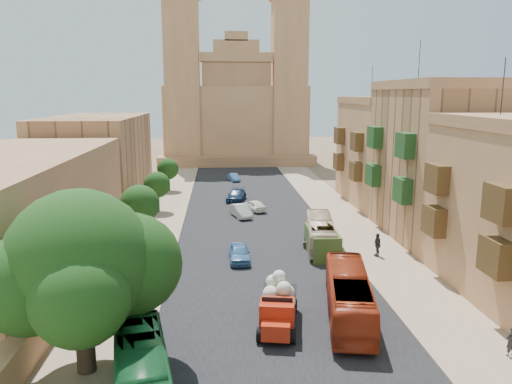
{
  "coord_description": "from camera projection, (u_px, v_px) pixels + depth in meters",
  "views": [
    {
      "loc": [
        -3.26,
        -17.6,
        12.61
      ],
      "look_at": [
        0.0,
        26.0,
        4.0
      ],
      "focal_mm": 35.0,
      "sensor_mm": 36.0,
      "label": 1
    }
  ],
  "objects": [
    {
      "name": "road_surface",
      "position": [
        253.0,
        224.0,
        49.25
      ],
      "size": [
        14.0,
        140.0,
        0.01
      ],
      "primitive_type": "cube",
      "color": "black",
      "rests_on": "ground"
    },
    {
      "name": "sidewalk_east",
      "position": [
        347.0,
        222.0,
        49.95
      ],
      "size": [
        5.0,
        140.0,
        0.01
      ],
      "primitive_type": "cube",
      "color": "#9B8066",
      "rests_on": "ground"
    },
    {
      "name": "sidewalk_west",
      "position": [
        156.0,
        226.0,
        48.56
      ],
      "size": [
        5.0,
        140.0,
        0.01
      ],
      "primitive_type": "cube",
      "color": "#9B8066",
      "rests_on": "ground"
    },
    {
      "name": "kerb_east",
      "position": [
        323.0,
        222.0,
        49.75
      ],
      "size": [
        0.25,
        140.0,
        0.12
      ],
      "primitive_type": "cube",
      "color": "#9B8066",
      "rests_on": "ground"
    },
    {
      "name": "kerb_west",
      "position": [
        182.0,
        225.0,
        48.73
      ],
      "size": [
        0.25,
        140.0,
        0.12
      ],
      "primitive_type": "cube",
      "color": "#9B8066",
      "rests_on": "ground"
    },
    {
      "name": "townhouse_c",
      "position": [
        436.0,
        159.0,
        44.19
      ],
      "size": [
        9.0,
        14.0,
        17.4
      ],
      "color": "#B17B50",
      "rests_on": "ground"
    },
    {
      "name": "townhouse_d",
      "position": [
        384.0,
        150.0,
        58.03
      ],
      "size": [
        9.0,
        14.0,
        15.9
      ],
      "color": "#A6744B",
      "rests_on": "ground"
    },
    {
      "name": "west_wall",
      "position": [
        100.0,
        249.0,
        38.38
      ],
      "size": [
        1.0,
        40.0,
        1.8
      ],
      "primitive_type": "cube",
      "color": "#A6744B",
      "rests_on": "ground"
    },
    {
      "name": "west_building_low",
      "position": [
        12.0,
        215.0,
        35.38
      ],
      "size": [
        10.0,
        28.0,
        8.4
      ],
      "primitive_type": "cube",
      "color": "#936440",
      "rests_on": "ground"
    },
    {
      "name": "west_building_mid",
      "position": [
        98.0,
        158.0,
        60.67
      ],
      "size": [
        10.0,
        22.0,
        10.0
      ],
      "primitive_type": "cube",
      "color": "#B17B50",
      "rests_on": "ground"
    },
    {
      "name": "church",
      "position": [
        235.0,
        111.0,
        94.98
      ],
      "size": [
        28.0,
        22.5,
        36.3
      ],
      "color": "#A6744B",
      "rests_on": "ground"
    },
    {
      "name": "ficus_tree",
      "position": [
        82.0,
        267.0,
        22.15
      ],
      "size": [
        8.57,
        7.89,
        8.57
      ],
      "color": "#34241A",
      "rests_on": "ground"
    },
    {
      "name": "street_tree_a",
      "position": [
        109.0,
        246.0,
        30.23
      ],
      "size": [
        3.42,
        3.42,
        5.26
      ],
      "color": "#34241A",
      "rests_on": "ground"
    },
    {
      "name": "street_tree_b",
      "position": [
        140.0,
        205.0,
        41.98
      ],
      "size": [
        3.35,
        3.35,
        5.15
      ],
      "color": "#34241A",
      "rests_on": "ground"
    },
    {
      "name": "street_tree_c",
      "position": [
        157.0,
        185.0,
        53.82
      ],
      "size": [
        2.87,
        2.87,
        4.41
      ],
      "color": "#34241A",
      "rests_on": "ground"
    },
    {
      "name": "street_tree_d",
      "position": [
        168.0,
        169.0,
        65.57
      ],
      "size": [
        2.82,
        2.82,
        4.34
      ],
      "color": "#34241A",
      "rests_on": "ground"
    },
    {
      "name": "red_truck",
      "position": [
        278.0,
        304.0,
        27.33
      ],
      "size": [
        2.76,
        5.29,
        2.96
      ],
      "color": "red",
      "rests_on": "ground"
    },
    {
      "name": "olive_pickup",
      "position": [
        322.0,
        243.0,
        39.63
      ],
      "size": [
        2.34,
        4.96,
        2.03
      ],
      "color": "#39531F",
      "rests_on": "ground"
    },
    {
      "name": "bus_green_north",
      "position": [
        142.0,
        379.0,
        20.16
      ],
      "size": [
        3.87,
        9.35,
        2.54
      ],
      "primitive_type": "imported",
      "rotation": [
        0.0,
        0.0,
        0.2
      ],
      "color": "#185E2C",
      "rests_on": "ground"
    },
    {
      "name": "bus_red_east",
      "position": [
        349.0,
        296.0,
        28.38
      ],
      "size": [
        3.93,
        9.84,
        2.67
      ],
      "primitive_type": "imported",
      "rotation": [
        0.0,
        0.0,
        2.96
      ],
      "color": "#AF3417",
      "rests_on": "ground"
    },
    {
      "name": "bus_cream_east",
      "position": [
        320.0,
        232.0,
        41.66
      ],
      "size": [
        3.36,
        9.11,
        2.48
      ],
      "primitive_type": "imported",
      "rotation": [
        0.0,
        0.0,
        2.99
      ],
      "color": "beige",
      "rests_on": "ground"
    },
    {
      "name": "car_blue_a",
      "position": [
        239.0,
        253.0,
        38.15
      ],
      "size": [
        1.6,
        3.88,
        1.32
      ],
      "primitive_type": "imported",
      "rotation": [
        0.0,
        0.0,
        0.01
      ],
      "color": "teal",
      "rests_on": "ground"
    },
    {
      "name": "car_white_a",
      "position": [
        240.0,
        211.0,
        51.9
      ],
      "size": [
        2.52,
        4.19,
        1.31
      ],
      "primitive_type": "imported",
      "rotation": [
        0.0,
        0.0,
        0.31
      ],
      "color": "silver",
      "rests_on": "ground"
    },
    {
      "name": "car_cream",
      "position": [
        322.0,
        245.0,
        40.5
      ],
      "size": [
        3.28,
        4.3,
        1.09
      ],
      "primitive_type": "imported",
      "rotation": [
        0.0,
        0.0,
        3.58
      ],
      "color": "#BAAB94",
      "rests_on": "ground"
    },
    {
      "name": "car_dkblue",
      "position": [
        236.0,
        195.0,
        59.74
      ],
      "size": [
        2.84,
        4.96,
        1.35
      ],
      "primitive_type": "imported",
      "rotation": [
        0.0,
        0.0,
        -0.21
      ],
      "color": "#0F2442",
      "rests_on": "ground"
    },
    {
      "name": "car_white_b",
      "position": [
        254.0,
        205.0,
        54.59
      ],
      "size": [
        2.82,
        3.87,
        1.22
      ],
      "primitive_type": "imported",
      "rotation": [
        0.0,
        0.0,
        3.57
      ],
      "color": "white",
      "rests_on": "ground"
    },
    {
      "name": "car_blue_b",
      "position": [
        234.0,
        177.0,
        73.42
      ],
      "size": [
        1.96,
        3.49,
        1.09
      ],
      "primitive_type": "imported",
      "rotation": [
        0.0,
        0.0,
        0.26
      ],
      "color": "teal",
      "rests_on": "ground"
    },
    {
      "name": "pedestrian_a",
      "position": [
        511.0,
        341.0,
        24.27
      ],
      "size": [
        0.64,
        0.49,
        1.54
      ],
      "primitive_type": "imported",
      "rotation": [
        0.0,
        0.0,
        3.39
      ],
      "color": "#232225",
      "rests_on": "ground"
    },
    {
      "name": "pedestrian_c",
      "position": [
        377.0,
        245.0,
        39.31
      ],
      "size": [
        0.55,
        1.13,
        1.87
      ],
      "primitive_type": "imported",
      "rotation": [
        0.0,
        0.0,
        4.8
      ],
      "color": "#292B31",
      "rests_on": "ground"
    }
  ]
}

